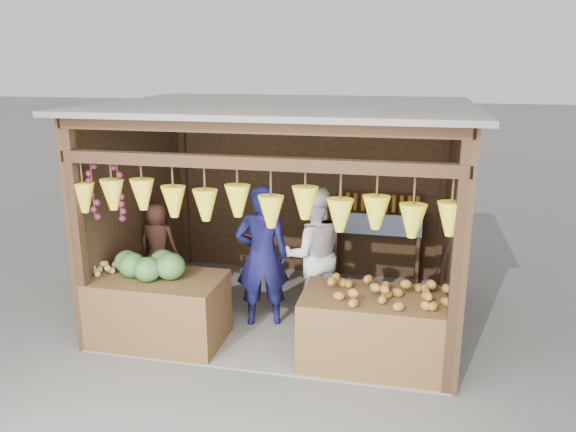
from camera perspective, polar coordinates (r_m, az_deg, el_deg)
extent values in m
plane|color=#514F49|center=(7.36, -0.21, -9.73)|extent=(80.00, 80.00, 0.00)
cube|color=slate|center=(7.35, -0.21, -9.66)|extent=(4.00, 3.00, 0.02)
cube|color=black|center=(8.33, 2.06, 2.74)|extent=(4.00, 0.06, 2.60)
cube|color=black|center=(7.59, -15.12, 0.94)|extent=(0.06, 3.00, 2.60)
cube|color=black|center=(6.77, 16.53, -0.89)|extent=(0.06, 3.00, 2.60)
cube|color=#605B54|center=(6.68, -0.23, 11.15)|extent=(4.30, 3.30, 0.06)
cube|color=black|center=(6.37, -20.54, -2.27)|extent=(0.11, 0.11, 2.60)
cube|color=black|center=(5.40, 16.82, -5.05)|extent=(0.11, 0.11, 2.60)
cube|color=black|center=(8.83, -10.51, 3.21)|extent=(0.11, 0.11, 2.60)
cube|color=black|center=(8.16, 15.50, 1.91)|extent=(0.11, 0.11, 2.60)
cube|color=black|center=(5.35, -3.64, 5.41)|extent=(4.00, 0.12, 0.12)
cube|color=black|center=(5.30, -3.70, 9.03)|extent=(4.00, 0.12, 0.12)
cube|color=#382314|center=(8.08, 9.12, 0.32)|extent=(1.25, 0.30, 0.05)
cube|color=#382314|center=(8.28, 4.92, -2.96)|extent=(0.05, 0.28, 1.05)
cube|color=#382314|center=(8.22, 13.04, -3.45)|extent=(0.05, 0.28, 1.05)
cube|color=blue|center=(7.96, 9.00, -0.87)|extent=(1.25, 0.02, 0.30)
cube|color=#53361B|center=(6.65, -12.94, -9.26)|extent=(1.46, 0.85, 0.79)
cube|color=#50381A|center=(6.11, 8.81, -11.42)|extent=(1.55, 0.85, 0.78)
cube|color=black|center=(7.80, -12.76, -7.37)|extent=(0.34, 0.34, 0.32)
imported|color=#121244|center=(6.73, -2.64, -4.12)|extent=(0.74, 0.59, 1.76)
imported|color=silver|center=(6.92, 2.55, -3.85)|extent=(1.01, 0.92, 1.69)
imported|color=#512D20|center=(7.56, -13.06, -2.58)|extent=(0.53, 0.36, 1.05)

